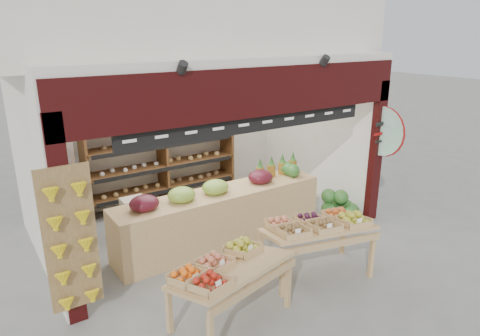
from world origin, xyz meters
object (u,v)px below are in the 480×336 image
object	(u,v)px
cardboard_stack	(145,219)
mid_counter	(220,215)
display_table_left	(222,270)
watermelon_pile	(339,208)
display_table_right	(317,226)
refrigerator	(53,187)
back_shelving	(162,148)

from	to	relation	value
cardboard_stack	mid_counter	world-z (taller)	mid_counter
mid_counter	display_table_left	size ratio (longest dim) A/B	2.26
watermelon_pile	cardboard_stack	bearing A→B (deg)	156.45
cardboard_stack	watermelon_pile	bearing A→B (deg)	-23.55
cardboard_stack	display_table_right	size ratio (longest dim) A/B	0.58
cardboard_stack	display_table_right	world-z (taller)	display_table_right
cardboard_stack	mid_counter	distance (m)	1.43
display_table_right	refrigerator	bearing A→B (deg)	128.75
back_shelving	cardboard_stack	distance (m)	1.74
refrigerator	cardboard_stack	xyz separation A→B (m)	(1.30, -0.91, -0.60)
refrigerator	watermelon_pile	size ratio (longest dim) A/B	2.21
watermelon_pile	display_table_left	bearing A→B (deg)	-158.35
cardboard_stack	display_table_left	size ratio (longest dim) A/B	0.61
refrigerator	display_table_left	size ratio (longest dim) A/B	1.05
display_table_right	cardboard_stack	bearing A→B (deg)	120.49
refrigerator	mid_counter	world-z (taller)	refrigerator
display_table_left	display_table_right	xyz separation A→B (m)	(1.74, 0.18, 0.05)
back_shelving	refrigerator	bearing A→B (deg)	-173.47
mid_counter	refrigerator	bearing A→B (deg)	138.61
display_table_left	cardboard_stack	bearing A→B (deg)	87.00
display_table_left	back_shelving	bearing A→B (deg)	75.52
refrigerator	watermelon_pile	distance (m)	5.30
back_shelving	display_table_right	world-z (taller)	back_shelving
refrigerator	cardboard_stack	distance (m)	1.70
refrigerator	display_table_right	world-z (taller)	refrigerator
refrigerator	cardboard_stack	bearing A→B (deg)	-37.86
watermelon_pile	display_table_right	bearing A→B (deg)	-145.84
display_table_left	refrigerator	bearing A→B (deg)	106.95
display_table_left	watermelon_pile	bearing A→B (deg)	21.65
refrigerator	cardboard_stack	size ratio (longest dim) A/B	1.73
back_shelving	refrigerator	distance (m)	2.24
cardboard_stack	watermelon_pile	world-z (taller)	cardboard_stack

